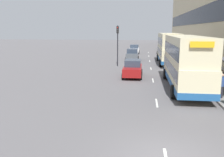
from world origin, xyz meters
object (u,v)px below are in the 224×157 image
Objects in this scene: car_2 at (163,50)px; pedestrian_1 at (216,76)px; car_0 at (132,55)px; pedestrian_at_shelter at (221,85)px; pedestrian_2 at (221,81)px; traffic_light_far_kerb at (118,39)px; double_decker_bus_near at (185,61)px; double_decker_bus_ahead at (169,48)px; car_1 at (134,49)px; car_3 at (133,69)px.

pedestrian_1 reaches higher than car_2.
pedestrian_1 is (7.81, -18.61, 0.11)m from car_0.
pedestrian_2 is at bearing 74.01° from pedestrian_at_shelter.
pedestrian_at_shelter is at bearing -59.96° from traffic_light_far_kerb.
double_decker_bus_near is 1.10× the size of double_decker_bus_ahead.
car_1 is 32.61m from pedestrian_2.
pedestrian_2 is at bearing -32.22° from double_decker_bus_near.
double_decker_bus_ahead is 1.92× the size of traffic_light_far_kerb.
double_decker_bus_near is at bearing -173.81° from pedestrian_1.
car_0 is 7.63m from traffic_light_far_kerb.
car_3 is at bearing -72.43° from traffic_light_far_kerb.
pedestrian_1 is at bearing 149.27° from car_3.
pedestrian_at_shelter is (7.34, -33.45, 0.14)m from car_1.
pedestrian_at_shelter reaches higher than pedestrian_2.
pedestrian_1 is 15.22m from traffic_light_far_kerb.
pedestrian_at_shelter reaches higher than car_0.
car_0 is 23.39m from pedestrian_at_shelter.
pedestrian_1 is (7.93, -29.81, 0.11)m from car_1.
pedestrian_2 reaches higher than car_2.
car_2 is (0.17, 28.29, -1.40)m from double_decker_bus_near.
pedestrian_2 reaches higher than car_0.
car_1 is 34.24m from pedestrian_at_shelter.
car_1 is at bearing 104.90° from pedestrian_1.
car_3 is at bearing -101.14° from car_2.
double_decker_bus_ahead is at bearing 144.90° from car_0.
car_0 is 0.95× the size of car_2.
double_decker_bus_near reaches higher than car_0.
double_decker_bus_ahead is 2.28× the size of car_3.
double_decker_bus_ahead is 6.12× the size of pedestrian_1.
pedestrian_1 is at bearing 6.19° from double_decker_bus_near.
double_decker_bus_near is 2.95× the size of car_1.
car_1 is (-5.41, 14.92, -1.40)m from double_decker_bus_ahead.
double_decker_bus_ahead is 18.67m from pedestrian_at_shelter.
pedestrian_at_shelter is (6.49, -7.84, 0.15)m from car_3.
pedestrian_2 is at bearing -85.57° from car_2.
car_3 is (0.73, -14.41, -0.01)m from car_0.
car_2 is (0.13, 13.12, -1.40)m from double_decker_bus_ahead.
car_1 is at bearing 109.94° from double_decker_bus_ahead.
car_3 is 0.84× the size of traffic_light_far_kerb.
double_decker_bus_near is 19.66m from car_0.
car_3 is 9.25m from pedestrian_2.
car_1 is 0.92× the size of car_2.
pedestrian_2 is at bearing -92.43° from pedestrian_1.
double_decker_bus_ahead is at bearing 25.05° from traffic_light_far_kerb.
car_0 is at bearing -87.08° from car_3.
pedestrian_2 is (7.00, -6.05, 0.14)m from car_3.
car_0 is 14.42m from car_3.
car_1 is 5.83m from car_2.
car_1 is (-5.37, 30.09, -1.40)m from double_decker_bus_near.
car_2 is 2.44× the size of pedestrian_2.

